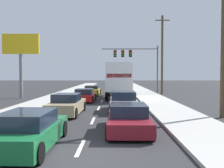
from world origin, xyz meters
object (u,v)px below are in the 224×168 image
object	(u,v)px
car_tan	(67,105)
car_green	(29,131)
utility_pole_mid	(162,54)
utility_pole_near	(224,28)
car_red	(85,95)
box_truck	(119,79)
car_maroon	(128,119)
car_yellow	(92,91)
roadside_billboard	(21,53)
traffic_signal_mast	(132,57)
car_silver	(123,102)

from	to	relation	value
car_tan	car_green	world-z (taller)	car_tan
car_tan	utility_pole_mid	world-z (taller)	utility_pole_mid
utility_pole_near	utility_pole_mid	distance (m)	17.06
car_red	box_truck	world-z (taller)	box_truck
box_truck	car_maroon	bearing A→B (deg)	-89.53
car_yellow	roadside_billboard	size ratio (longest dim) A/B	0.63
car_yellow	utility_pole_mid	size ratio (longest dim) A/B	0.43
car_maroon	utility_pole_near	world-z (taller)	utility_pole_near
car_maroon	car_red	bearing A→B (deg)	105.49
car_yellow	box_truck	world-z (taller)	box_truck
car_yellow	car_red	distance (m)	6.98
traffic_signal_mast	roadside_billboard	world-z (taller)	roadside_billboard
box_truck	traffic_signal_mast	distance (m)	9.26
car_silver	utility_pole_near	size ratio (longest dim) A/B	0.42
car_green	roadside_billboard	distance (m)	19.71
car_red	car_tan	distance (m)	7.72
car_red	car_green	size ratio (longest dim) A/B	1.04
car_tan	car_red	bearing A→B (deg)	88.24
car_maroon	roadside_billboard	size ratio (longest dim) A/B	0.62
car_green	roadside_billboard	bearing A→B (deg)	111.44
car_tan	car_yellow	bearing A→B (deg)	88.89
box_truck	car_maroon	xyz separation A→B (m)	(0.12, -14.94, -1.50)
car_red	car_silver	xyz separation A→B (m)	(3.43, -6.31, 0.09)
traffic_signal_mast	utility_pole_mid	xyz separation A→B (m)	(3.64, -2.98, 0.11)
car_silver	car_maroon	bearing A→B (deg)	-90.02
utility_pole_near	utility_pole_mid	xyz separation A→B (m)	(-0.26, 17.06, -0.09)
car_yellow	utility_pole_mid	distance (m)	10.01
box_truck	traffic_signal_mast	bearing A→B (deg)	77.32
car_red	car_maroon	xyz separation A→B (m)	(3.42, -12.35, 0.02)
car_yellow	car_silver	bearing A→B (deg)	-75.75
car_red	utility_pole_mid	distance (m)	12.90
car_yellow	car_green	size ratio (longest dim) A/B	1.01
roadside_billboard	utility_pole_mid	bearing A→B (deg)	17.94
traffic_signal_mast	car_green	bearing A→B (deg)	-101.64
box_truck	utility_pole_near	world-z (taller)	utility_pole_near
car_red	roadside_billboard	distance (m)	8.89
traffic_signal_mast	utility_pole_near	size ratio (longest dim) A/B	0.77
utility_pole_near	roadside_billboard	bearing A→B (deg)	143.98
car_green	car_maroon	distance (m)	4.41
car_yellow	car_maroon	distance (m)	19.63
roadside_billboard	utility_pole_near	bearing A→B (deg)	-36.02
car_red	car_silver	distance (m)	7.18
car_yellow	box_truck	distance (m)	5.67
car_maroon	car_tan	bearing A→B (deg)	128.25
car_maroon	utility_pole_mid	xyz separation A→B (m)	(5.45, 20.52, 4.57)
box_truck	car_maroon	size ratio (longest dim) A/B	1.97
car_red	car_tan	world-z (taller)	car_tan
utility_pole_near	car_tan	bearing A→B (deg)	172.80
car_tan	box_truck	world-z (taller)	box_truck
utility_pole_mid	roadside_billboard	xyz separation A→B (m)	(-16.05, -5.20, -0.26)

